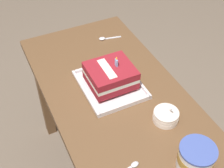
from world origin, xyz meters
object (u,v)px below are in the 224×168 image
Objects in this scene: birthday_cake at (110,75)px; bowl_stack at (166,116)px; ice_cream_tub at (196,158)px; serving_spoon_by_bowls at (104,38)px; serving_spoon_near_tray at (129,168)px; foil_tray at (110,85)px.

birthday_cake is 1.88× the size of bowl_stack.
ice_cream_tub is 1.06× the size of serving_spoon_by_bowls.
serving_spoon_near_tray is (-0.09, -0.22, -0.05)m from ice_cream_tub.
serving_spoon_near_tray is at bearing -16.13° from foil_tray.
ice_cream_tub reaches higher than serving_spoon_near_tray.
foil_tray is 0.45m from serving_spoon_near_tray.
foil_tray is at bearing 163.87° from serving_spoon_near_tray.
bowl_stack is at bearing 23.43° from foil_tray.
ice_cream_tub reaches higher than foil_tray.
ice_cream_tub is at bearing 10.72° from foil_tray.
bowl_stack is at bearing 173.74° from ice_cream_tub.
ice_cream_tub is at bearing -2.18° from serving_spoon_by_bowls.
bowl_stack reaches higher than serving_spoon_by_bowls.
birthday_cake is 0.32m from bowl_stack.
serving_spoon_by_bowls is (-0.80, 0.26, 0.00)m from serving_spoon_near_tray.
birthday_cake is at bearing -20.15° from serving_spoon_by_bowls.
serving_spoon_by_bowls reaches higher than serving_spoon_near_tray.
birthday_cake reaches higher than ice_cream_tub.
serving_spoon_near_tray is (0.43, -0.13, -0.07)m from birthday_cake.
birthday_cake reaches higher than serving_spoon_by_bowls.
foil_tray is at bearing -20.15° from serving_spoon_by_bowls.
serving_spoon_by_bowls is (-0.89, 0.03, -0.05)m from ice_cream_tub.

